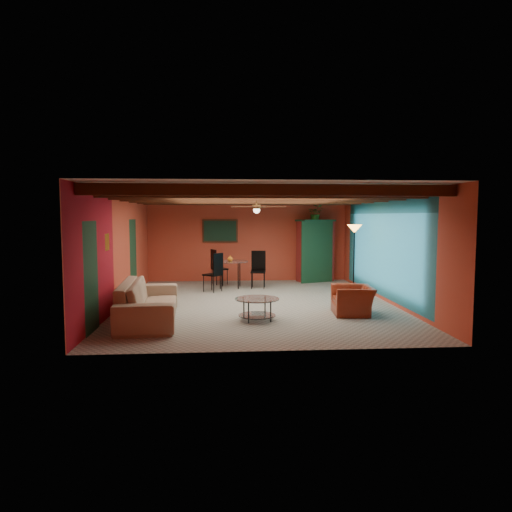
{
  "coord_description": "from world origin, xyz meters",
  "views": [
    {
      "loc": [
        -0.83,
        -11.13,
        2.14
      ],
      "look_at": [
        0.0,
        0.2,
        1.15
      ],
      "focal_mm": 32.36,
      "sensor_mm": 36.0,
      "label": 1
    }
  ],
  "objects": [
    {
      "name": "room",
      "position": [
        0.0,
        0.11,
        2.36
      ],
      "size": [
        6.52,
        8.01,
        2.71
      ],
      "color": "gray",
      "rests_on": "ground"
    },
    {
      "name": "armoire",
      "position": [
        2.2,
        3.7,
        0.98
      ],
      "size": [
        1.24,
        0.91,
        1.96
      ],
      "primitive_type": "cube",
      "rotation": [
        0.0,
        0.0,
        0.37
      ],
      "color": "maroon",
      "rests_on": "ground"
    },
    {
      "name": "painting",
      "position": [
        -0.9,
        3.96,
        1.65
      ],
      "size": [
        1.05,
        0.03,
        0.65
      ],
      "primitive_type": "cube",
      "color": "black",
      "rests_on": "wall_back"
    },
    {
      "name": "coffee_table",
      "position": [
        -0.13,
        -1.82,
        0.23
      ],
      "size": [
        1.04,
        1.04,
        0.47
      ],
      "primitive_type": null,
      "rotation": [
        0.0,
        0.0,
        0.16
      ],
      "color": "silver",
      "rests_on": "ground"
    },
    {
      "name": "dining_table",
      "position": [
        -0.6,
        2.52,
        0.56
      ],
      "size": [
        2.4,
        2.4,
        1.11
      ],
      "primitive_type": null,
      "rotation": [
        0.0,
        0.0,
        -0.13
      ],
      "color": "silver",
      "rests_on": "ground"
    },
    {
      "name": "ceiling_fan",
      "position": [
        0.0,
        0.0,
        2.36
      ],
      "size": [
        1.5,
        1.5,
        0.44
      ],
      "primitive_type": null,
      "color": "#472614",
      "rests_on": "ceiling"
    },
    {
      "name": "sofa",
      "position": [
        -2.34,
        -1.7,
        0.41
      ],
      "size": [
        1.29,
        2.85,
        0.81
      ],
      "primitive_type": "imported",
      "rotation": [
        0.0,
        0.0,
        1.64
      ],
      "color": "#947760",
      "rests_on": "ground"
    },
    {
      "name": "potted_plant",
      "position": [
        2.2,
        3.7,
        2.22
      ],
      "size": [
        0.56,
        0.52,
        0.53
      ],
      "primitive_type": "imported",
      "rotation": [
        0.0,
        0.0,
        -0.25
      ],
      "color": "#26661E",
      "rests_on": "armoire"
    },
    {
      "name": "vase",
      "position": [
        -0.6,
        2.52,
        1.2
      ],
      "size": [
        0.19,
        0.19,
        0.17
      ],
      "primitive_type": "imported",
      "rotation": [
        0.0,
        0.0,
        0.13
      ],
      "color": "orange",
      "rests_on": "dining_table"
    },
    {
      "name": "floor_lamp",
      "position": [
        2.65,
        0.81,
        0.96
      ],
      "size": [
        0.42,
        0.42,
        1.92
      ],
      "primitive_type": null,
      "rotation": [
        0.0,
        0.0,
        0.07
      ],
      "color": "black",
      "rests_on": "ground"
    },
    {
      "name": "armchair",
      "position": [
        2.0,
        -1.4,
        0.31
      ],
      "size": [
        0.91,
        1.02,
        0.62
      ],
      "primitive_type": "imported",
      "rotation": [
        0.0,
        0.0,
        -1.66
      ],
      "color": "maroon",
      "rests_on": "ground"
    }
  ]
}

